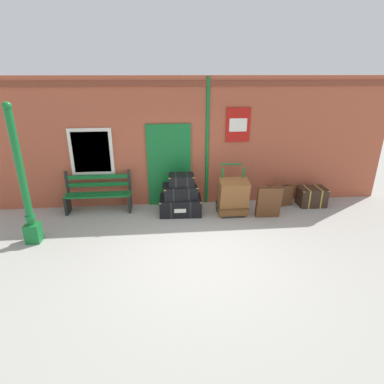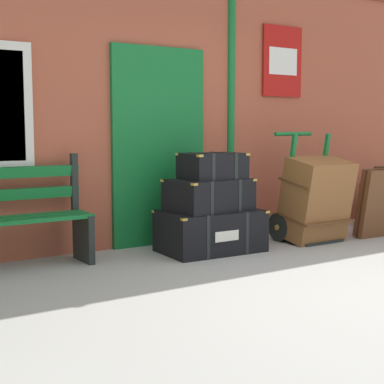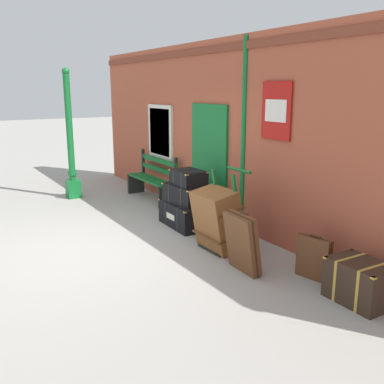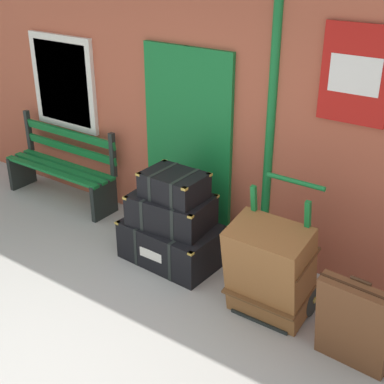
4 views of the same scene
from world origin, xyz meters
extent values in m
plane|color=#A3A099|center=(0.00, 0.00, 0.00)|extent=(60.00, 60.00, 0.00)
cube|color=#AD5138|center=(0.00, 2.60, 1.60)|extent=(10.40, 0.30, 3.20)
cube|color=brown|center=(0.00, 2.44, 3.02)|extent=(10.40, 0.03, 0.12)
cube|color=#146B2D|center=(-0.47, 2.43, 1.05)|extent=(1.10, 0.05, 2.10)
cube|color=#0C401B|center=(-0.47, 2.41, 1.05)|extent=(0.06, 0.02, 2.10)
cube|color=silver|center=(-2.35, 2.43, 1.45)|extent=(1.04, 0.06, 1.16)
cube|color=silver|center=(-2.35, 2.41, 1.45)|extent=(0.88, 0.02, 1.00)
cylinder|color=#146B2D|center=(0.49, 2.45, 1.60)|extent=(0.09, 0.09, 3.14)
cube|color=#B7140F|center=(1.25, 2.43, 2.05)|extent=(0.60, 0.02, 0.84)
cube|color=white|center=(1.25, 2.41, 2.05)|extent=(0.44, 0.01, 0.32)
cube|color=#146B2D|center=(-3.31, 0.72, 0.20)|extent=(0.28, 0.28, 0.40)
cylinder|color=#146B2D|center=(-3.31, 0.72, 1.53)|extent=(0.14, 0.14, 2.27)
cylinder|color=#146B2D|center=(-3.31, 0.72, 0.55)|extent=(0.19, 0.19, 0.08)
sphere|color=#146B2D|center=(-3.31, 0.72, 2.72)|extent=(0.16, 0.16, 0.16)
cube|color=#146B2D|center=(-2.24, 1.96, 0.45)|extent=(1.60, 0.09, 0.04)
cube|color=#146B2D|center=(-2.24, 2.10, 0.45)|extent=(1.60, 0.09, 0.04)
cube|color=#146B2D|center=(-2.24, 2.24, 0.45)|extent=(1.60, 0.09, 0.04)
cube|color=#146B2D|center=(-2.24, 2.30, 0.65)|extent=(1.60, 0.05, 0.10)
cube|color=#146B2D|center=(-2.24, 2.30, 0.85)|extent=(1.60, 0.05, 0.10)
cube|color=black|center=(-3.00, 2.10, 0.23)|extent=(0.06, 0.40, 0.45)
cube|color=black|center=(-3.00, 2.30, 0.73)|extent=(0.06, 0.06, 0.56)
cube|color=black|center=(-1.48, 2.10, 0.23)|extent=(0.06, 0.40, 0.45)
cube|color=black|center=(-1.48, 2.30, 0.73)|extent=(0.06, 0.06, 0.56)
cube|color=black|center=(-0.23, 1.81, 0.21)|extent=(1.03, 0.69, 0.42)
cube|color=black|center=(-0.45, 1.82, 0.21)|extent=(0.07, 0.65, 0.43)
cube|color=black|center=(0.00, 1.80, 0.21)|extent=(0.07, 0.65, 0.43)
cube|color=#B79338|center=(-0.72, 1.53, 0.41)|extent=(0.05, 0.05, 0.02)
cube|color=#B79338|center=(0.24, 1.49, 0.41)|extent=(0.05, 0.05, 0.02)
cube|color=#B79338|center=(-0.70, 2.13, 0.41)|extent=(0.05, 0.05, 0.02)
cube|color=#B79338|center=(0.26, 2.09, 0.41)|extent=(0.05, 0.05, 0.02)
cube|color=silver|center=(-0.22, 1.49, 0.21)|extent=(0.36, 0.01, 0.10)
cube|color=black|center=(-0.24, 1.82, 0.58)|extent=(0.84, 0.60, 0.32)
cube|color=black|center=(-0.42, 1.80, 0.58)|extent=(0.08, 0.55, 0.33)
cube|color=black|center=(-0.06, 1.83, 0.58)|extent=(0.08, 0.55, 0.33)
cube|color=#B79338|center=(-0.60, 1.54, 0.73)|extent=(0.05, 0.05, 0.02)
cube|color=#B79338|center=(0.16, 1.60, 0.73)|extent=(0.05, 0.05, 0.02)
cube|color=#B79338|center=(-0.64, 2.04, 0.73)|extent=(0.05, 0.05, 0.02)
cube|color=#B79338|center=(0.12, 2.10, 0.73)|extent=(0.05, 0.05, 0.02)
cube|color=black|center=(-0.20, 1.82, 0.87)|extent=(0.61, 0.45, 0.26)
cube|color=black|center=(-0.34, 1.82, 0.87)|extent=(0.04, 0.45, 0.27)
cube|color=black|center=(-0.07, 1.81, 0.87)|extent=(0.04, 0.45, 0.27)
cube|color=#B79338|center=(-0.48, 1.62, 0.99)|extent=(0.05, 0.05, 0.02)
cube|color=#B79338|center=(0.08, 1.61, 0.99)|extent=(0.05, 0.05, 0.02)
cube|color=#B79338|center=(-0.48, 2.02, 0.99)|extent=(0.05, 0.05, 0.02)
cube|color=#B79338|center=(0.08, 2.01, 0.99)|extent=(0.05, 0.05, 0.02)
cube|color=black|center=(1.02, 1.55, 0.01)|extent=(0.56, 0.28, 0.03)
cube|color=#146B2D|center=(0.77, 1.75, 0.60)|extent=(0.04, 0.24, 1.19)
cube|color=#146B2D|center=(1.27, 1.75, 0.60)|extent=(0.04, 0.24, 1.19)
cylinder|color=#146B2D|center=(1.02, 1.95, 1.18)|extent=(0.54, 0.04, 0.04)
cylinder|color=black|center=(0.70, 1.81, 0.16)|extent=(0.04, 0.32, 0.32)
cylinder|color=#B79338|center=(0.70, 1.81, 0.16)|extent=(0.07, 0.06, 0.06)
cylinder|color=black|center=(1.34, 1.81, 0.16)|extent=(0.04, 0.32, 0.32)
cylinder|color=#B79338|center=(1.34, 1.81, 0.16)|extent=(0.07, 0.06, 0.06)
cube|color=brown|center=(1.02, 1.57, 0.47)|extent=(0.68, 0.59, 0.95)
cube|color=brown|center=(1.02, 1.57, 0.28)|extent=(0.70, 0.46, 0.11)
cube|color=brown|center=(1.02, 1.57, 0.67)|extent=(0.70, 0.46, 0.11)
cube|color=brown|center=(1.84, 1.39, 0.40)|extent=(0.58, 0.30, 0.80)
cylinder|color=#3A2112|center=(1.84, 1.40, 0.81)|extent=(0.16, 0.04, 0.03)
cube|color=#351E10|center=(1.84, 1.39, 0.40)|extent=(0.59, 0.18, 0.79)
cube|color=brown|center=(2.48, 2.03, 0.27)|extent=(0.46, 0.22, 0.54)
cylinder|color=#3A2112|center=(2.48, 2.03, 0.56)|extent=(0.16, 0.06, 0.03)
cube|color=#351E10|center=(2.48, 2.03, 0.27)|extent=(0.45, 0.12, 0.56)
cube|color=#332319|center=(3.20, 1.99, 0.24)|extent=(0.69, 0.50, 0.48)
cube|color=#B79338|center=(3.05, 2.00, 0.24)|extent=(0.05, 0.49, 0.49)
cube|color=#B79338|center=(3.36, 1.99, 0.24)|extent=(0.05, 0.49, 0.49)
cube|color=#B79338|center=(2.88, 1.78, 0.47)|extent=(0.05, 0.05, 0.02)
cube|color=#B79338|center=(3.52, 1.76, 0.47)|extent=(0.05, 0.05, 0.02)
cube|color=#B79338|center=(2.89, 2.22, 0.47)|extent=(0.05, 0.05, 0.02)
camera|label=1|loc=(-0.60, -5.17, 3.28)|focal=29.05mm
camera|label=2|loc=(-3.57, -2.98, 1.25)|focal=54.46mm
camera|label=3|loc=(6.00, -1.99, 2.36)|focal=40.35mm
camera|label=4|loc=(2.71, -1.99, 3.12)|focal=50.13mm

